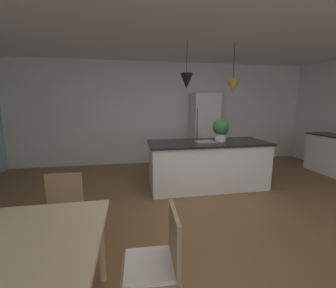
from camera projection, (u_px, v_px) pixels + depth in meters
name	position (u px, v px, depth m)	size (l,w,h in m)	color
ground_plane	(204.00, 223.00, 2.95)	(10.00, 8.40, 0.04)	brown
ceiling_slab	(212.00, 2.00, 2.44)	(10.00, 8.40, 0.12)	white
wall_back_kitchen	(166.00, 114.00, 5.85)	(10.00, 0.12, 2.70)	white
chair_far_right	(62.00, 213.00, 2.25)	(0.42, 0.42, 0.87)	#A87F56
chair_kitchen_end	(157.00, 263.00, 1.54)	(0.42, 0.42, 0.87)	#A87F56
kitchen_island	(207.00, 164.00, 4.15)	(2.28, 0.91, 0.91)	white
refrigerator	(204.00, 129.00, 5.70)	(0.67, 0.67, 1.88)	silver
pendant_over_island_main	(187.00, 81.00, 3.79)	(0.22, 0.22, 0.82)	black
pendant_over_island_aux	(233.00, 86.00, 3.95)	(0.25, 0.25, 0.88)	black
potted_plant_on_island	(221.00, 129.00, 4.07)	(0.31, 0.31, 0.43)	beige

